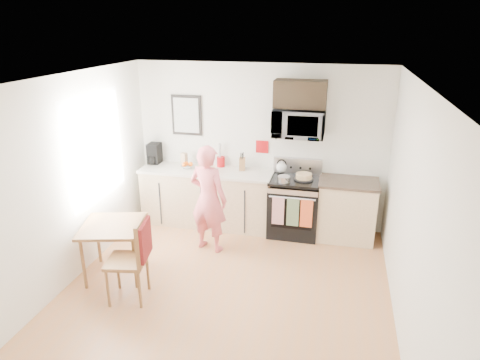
% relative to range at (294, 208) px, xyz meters
% --- Properties ---
extents(floor, '(4.60, 4.60, 0.00)m').
position_rel_range_xyz_m(floor, '(-0.63, -1.98, -0.44)').
color(floor, '#B07344').
rests_on(floor, ground).
extents(back_wall, '(4.00, 0.04, 2.60)m').
position_rel_range_xyz_m(back_wall, '(-0.63, 0.32, 0.86)').
color(back_wall, white).
rests_on(back_wall, floor).
extents(front_wall, '(4.00, 0.04, 2.60)m').
position_rel_range_xyz_m(front_wall, '(-0.63, -4.28, 0.86)').
color(front_wall, white).
rests_on(front_wall, floor).
extents(left_wall, '(0.04, 4.60, 2.60)m').
position_rel_range_xyz_m(left_wall, '(-2.63, -1.98, 0.86)').
color(left_wall, white).
rests_on(left_wall, floor).
extents(right_wall, '(0.04, 4.60, 2.60)m').
position_rel_range_xyz_m(right_wall, '(1.37, -1.98, 0.86)').
color(right_wall, white).
rests_on(right_wall, floor).
extents(ceiling, '(4.00, 4.60, 0.04)m').
position_rel_range_xyz_m(ceiling, '(-0.63, -1.98, 2.16)').
color(ceiling, white).
rests_on(ceiling, back_wall).
extents(window, '(0.06, 1.40, 1.50)m').
position_rel_range_xyz_m(window, '(-2.59, -1.18, 1.11)').
color(window, white).
rests_on(window, left_wall).
extents(cabinet_left, '(2.10, 0.60, 0.90)m').
position_rel_range_xyz_m(cabinet_left, '(-1.43, 0.02, 0.01)').
color(cabinet_left, tan).
rests_on(cabinet_left, floor).
extents(countertop_left, '(2.14, 0.64, 0.04)m').
position_rel_range_xyz_m(countertop_left, '(-1.43, 0.02, 0.48)').
color(countertop_left, beige).
rests_on(countertop_left, cabinet_left).
extents(cabinet_right, '(0.84, 0.60, 0.90)m').
position_rel_range_xyz_m(cabinet_right, '(0.80, 0.02, 0.01)').
color(cabinet_right, tan).
rests_on(cabinet_right, floor).
extents(countertop_right, '(0.88, 0.64, 0.04)m').
position_rel_range_xyz_m(countertop_right, '(0.80, 0.02, 0.48)').
color(countertop_right, black).
rests_on(countertop_right, cabinet_right).
extents(range, '(0.76, 0.70, 1.16)m').
position_rel_range_xyz_m(range, '(0.00, 0.00, 0.00)').
color(range, black).
rests_on(range, floor).
extents(microwave, '(0.76, 0.51, 0.42)m').
position_rel_range_xyz_m(microwave, '(-0.00, 0.10, 1.32)').
color(microwave, '#AFAFB4').
rests_on(microwave, back_wall).
extents(upper_cabinet, '(0.76, 0.35, 0.40)m').
position_rel_range_xyz_m(upper_cabinet, '(-0.00, 0.15, 1.74)').
color(upper_cabinet, black).
rests_on(upper_cabinet, back_wall).
extents(wall_art, '(0.50, 0.04, 0.65)m').
position_rel_range_xyz_m(wall_art, '(-1.83, 0.30, 1.31)').
color(wall_art, black).
rests_on(wall_art, back_wall).
extents(wall_trivet, '(0.20, 0.02, 0.20)m').
position_rel_range_xyz_m(wall_trivet, '(-0.58, 0.31, 0.86)').
color(wall_trivet, '#A40E12').
rests_on(wall_trivet, back_wall).
extents(person, '(0.65, 0.51, 1.59)m').
position_rel_range_xyz_m(person, '(-1.15, -0.79, 0.36)').
color(person, '#DF3D56').
rests_on(person, floor).
extents(dining_table, '(0.82, 0.82, 0.72)m').
position_rel_range_xyz_m(dining_table, '(-2.14, -1.73, 0.20)').
color(dining_table, brown).
rests_on(dining_table, floor).
extents(chair, '(0.56, 0.52, 1.05)m').
position_rel_range_xyz_m(chair, '(-1.59, -2.15, 0.24)').
color(chair, brown).
rests_on(chair, floor).
extents(knife_block, '(0.11, 0.14, 0.20)m').
position_rel_range_xyz_m(knife_block, '(-0.87, 0.16, 0.60)').
color(knife_block, brown).
rests_on(knife_block, countertop_left).
extents(utensil_crock, '(0.13, 0.13, 0.39)m').
position_rel_range_xyz_m(utensil_crock, '(-1.25, 0.24, 0.66)').
color(utensil_crock, '#A40E12').
rests_on(utensil_crock, countertop_left).
extents(fruit_bowl, '(0.24, 0.24, 0.10)m').
position_rel_range_xyz_m(fruit_bowl, '(-1.76, 0.05, 0.54)').
color(fruit_bowl, silver).
rests_on(fruit_bowl, countertop_left).
extents(milk_carton, '(0.10, 0.10, 0.22)m').
position_rel_range_xyz_m(milk_carton, '(-1.84, 0.13, 0.61)').
color(milk_carton, tan).
rests_on(milk_carton, countertop_left).
extents(coffee_maker, '(0.19, 0.29, 0.34)m').
position_rel_range_xyz_m(coffee_maker, '(-2.38, 0.16, 0.66)').
color(coffee_maker, black).
rests_on(coffee_maker, countertop_left).
extents(bread_bag, '(0.29, 0.15, 0.10)m').
position_rel_range_xyz_m(bread_bag, '(-1.40, -0.13, 0.55)').
color(bread_bag, tan).
rests_on(bread_bag, countertop_left).
extents(cake, '(0.29, 0.29, 0.10)m').
position_rel_range_xyz_m(cake, '(0.13, -0.03, 0.53)').
color(cake, black).
rests_on(cake, range).
extents(kettle, '(0.17, 0.17, 0.22)m').
position_rel_range_xyz_m(kettle, '(-0.25, 0.22, 0.58)').
color(kettle, silver).
rests_on(kettle, range).
extents(pot, '(0.19, 0.30, 0.09)m').
position_rel_range_xyz_m(pot, '(-0.15, -0.20, 0.53)').
color(pot, '#AFAFB4').
rests_on(pot, range).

